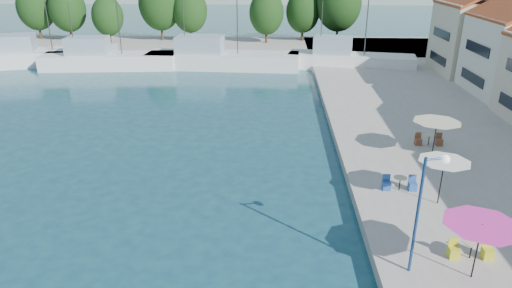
{
  "coord_description": "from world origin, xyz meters",
  "views": [
    {
      "loc": [
        1.78,
        -0.54,
        12.26
      ],
      "look_at": [
        0.54,
        26.0,
        1.52
      ],
      "focal_mm": 32.0,
      "sensor_mm": 36.0,
      "label": 1
    }
  ],
  "objects_px": {
    "umbrella_pink": "(481,230)",
    "trawler_02": "(106,60)",
    "umbrella_cream": "(437,125)",
    "trawler_03": "(219,59)",
    "trawler_04": "(348,60)",
    "trawler_01": "(32,56)",
    "street_lamp": "(428,193)",
    "umbrella_white": "(444,166)"
  },
  "relations": [
    {
      "from": "trawler_01",
      "to": "trawler_04",
      "type": "bearing_deg",
      "value": -19.1
    },
    {
      "from": "trawler_02",
      "to": "umbrella_pink",
      "type": "relative_size",
      "value": 5.39
    },
    {
      "from": "trawler_03",
      "to": "umbrella_pink",
      "type": "relative_size",
      "value": 6.23
    },
    {
      "from": "trawler_01",
      "to": "street_lamp",
      "type": "height_order",
      "value": "trawler_01"
    },
    {
      "from": "umbrella_white",
      "to": "street_lamp",
      "type": "relative_size",
      "value": 0.52
    },
    {
      "from": "trawler_02",
      "to": "street_lamp",
      "type": "relative_size",
      "value": 3.2
    },
    {
      "from": "trawler_04",
      "to": "street_lamp",
      "type": "bearing_deg",
      "value": -83.17
    },
    {
      "from": "umbrella_white",
      "to": "trawler_01",
      "type": "bearing_deg",
      "value": 138.55
    },
    {
      "from": "trawler_02",
      "to": "street_lamp",
      "type": "xyz_separation_m",
      "value": [
        26.51,
        -38.47,
        3.02
      ]
    },
    {
      "from": "trawler_01",
      "to": "trawler_02",
      "type": "distance_m",
      "value": 10.11
    },
    {
      "from": "trawler_01",
      "to": "umbrella_white",
      "type": "xyz_separation_m",
      "value": [
        39.1,
        -34.54,
        1.67
      ]
    },
    {
      "from": "trawler_01",
      "to": "umbrella_white",
      "type": "height_order",
      "value": "trawler_01"
    },
    {
      "from": "street_lamp",
      "to": "trawler_04",
      "type": "bearing_deg",
      "value": 71.83
    },
    {
      "from": "umbrella_pink",
      "to": "umbrella_cream",
      "type": "relative_size",
      "value": 1.0
    },
    {
      "from": "trawler_04",
      "to": "umbrella_cream",
      "type": "distance_m",
      "value": 27.95
    },
    {
      "from": "umbrella_pink",
      "to": "trawler_02",
      "type": "bearing_deg",
      "value": 126.33
    },
    {
      "from": "trawler_01",
      "to": "trawler_04",
      "type": "relative_size",
      "value": 1.32
    },
    {
      "from": "umbrella_cream",
      "to": "trawler_02",
      "type": "bearing_deg",
      "value": 139.08
    },
    {
      "from": "trawler_03",
      "to": "umbrella_pink",
      "type": "xyz_separation_m",
      "value": [
        14.94,
        -39.95,
        1.7
      ]
    },
    {
      "from": "trawler_02",
      "to": "umbrella_cream",
      "type": "distance_m",
      "value": 40.73
    },
    {
      "from": "umbrella_pink",
      "to": "umbrella_cream",
      "type": "height_order",
      "value": "umbrella_pink"
    },
    {
      "from": "trawler_02",
      "to": "umbrella_white",
      "type": "relative_size",
      "value": 6.21
    },
    {
      "from": "trawler_03",
      "to": "street_lamp",
      "type": "xyz_separation_m",
      "value": [
        12.89,
        -39.57,
        3.02
      ]
    },
    {
      "from": "trawler_03",
      "to": "trawler_04",
      "type": "relative_size",
      "value": 1.21
    },
    {
      "from": "trawler_01",
      "to": "umbrella_cream",
      "type": "bearing_deg",
      "value": -53.25
    },
    {
      "from": "umbrella_cream",
      "to": "street_lamp",
      "type": "bearing_deg",
      "value": -109.79
    },
    {
      "from": "umbrella_cream",
      "to": "street_lamp",
      "type": "xyz_separation_m",
      "value": [
        -4.25,
        -11.81,
        1.41
      ]
    },
    {
      "from": "trawler_02",
      "to": "umbrella_pink",
      "type": "bearing_deg",
      "value": -59.12
    },
    {
      "from": "trawler_01",
      "to": "trawler_04",
      "type": "distance_m",
      "value": 39.17
    },
    {
      "from": "trawler_01",
      "to": "trawler_03",
      "type": "distance_m",
      "value": 23.6
    },
    {
      "from": "umbrella_white",
      "to": "trawler_03",
      "type": "bearing_deg",
      "value": 114.52
    },
    {
      "from": "umbrella_cream",
      "to": "trawler_01",
      "type": "bearing_deg",
      "value": 145.21
    },
    {
      "from": "umbrella_pink",
      "to": "street_lamp",
      "type": "height_order",
      "value": "street_lamp"
    },
    {
      "from": "trawler_04",
      "to": "street_lamp",
      "type": "height_order",
      "value": "trawler_04"
    },
    {
      "from": "umbrella_white",
      "to": "umbrella_cream",
      "type": "height_order",
      "value": "umbrella_white"
    },
    {
      "from": "trawler_01",
      "to": "street_lamp",
      "type": "relative_size",
      "value": 4.05
    },
    {
      "from": "trawler_04",
      "to": "street_lamp",
      "type": "xyz_separation_m",
      "value": [
        -2.69,
        -39.67,
        3.02
      ]
    },
    {
      "from": "trawler_03",
      "to": "umbrella_white",
      "type": "bearing_deg",
      "value": -62.66
    },
    {
      "from": "trawler_04",
      "to": "street_lamp",
      "type": "relative_size",
      "value": 3.05
    },
    {
      "from": "umbrella_white",
      "to": "trawler_02",
      "type": "bearing_deg",
      "value": 131.52
    },
    {
      "from": "trawler_01",
      "to": "trawler_03",
      "type": "xyz_separation_m",
      "value": [
        23.59,
        -0.53,
        0.0
      ]
    },
    {
      "from": "trawler_01",
      "to": "street_lamp",
      "type": "xyz_separation_m",
      "value": [
        36.48,
        -40.1,
        3.02
      ]
    }
  ]
}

